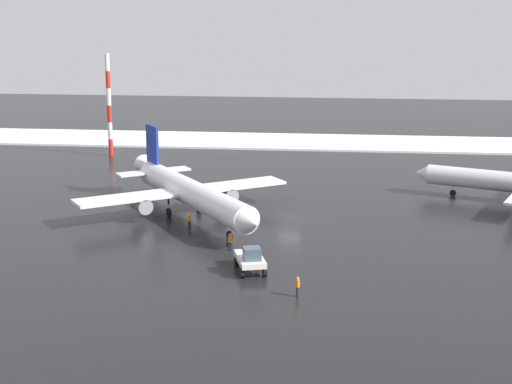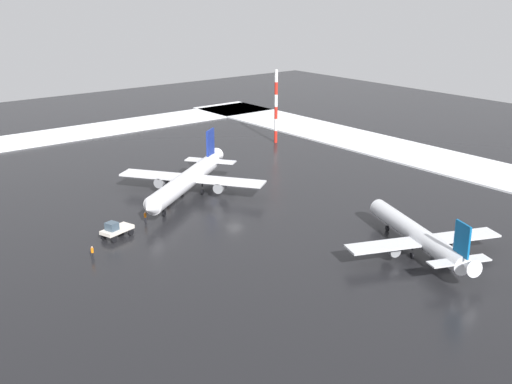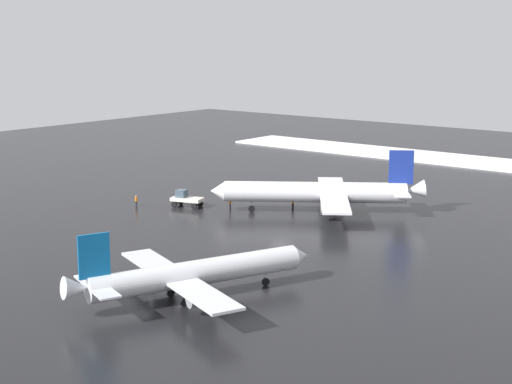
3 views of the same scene
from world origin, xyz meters
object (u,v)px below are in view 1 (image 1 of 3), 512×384
at_px(airplane_parked_portside, 190,192).
at_px(antenna_mast, 109,105).
at_px(ground_crew_beside_wing, 189,220).
at_px(pushback_tug, 251,258).
at_px(ground_crew_mid_apron, 230,241).
at_px(ground_crew_by_nose_gear, 298,286).

bearing_deg(airplane_parked_portside, antenna_mast, 173.85).
distance_m(airplane_parked_portside, ground_crew_beside_wing, 4.72).
bearing_deg(antenna_mast, ground_crew_beside_wing, 117.29).
relative_size(pushback_tug, antenna_mast, 0.31).
height_order(ground_crew_mid_apron, ground_crew_by_nose_gear, same).
bearing_deg(ground_crew_mid_apron, ground_crew_beside_wing, 19.07).
bearing_deg(antenna_mast, pushback_tug, 118.40).
height_order(ground_crew_by_nose_gear, ground_crew_beside_wing, same).
distance_m(pushback_tug, antenna_mast, 61.12).
relative_size(ground_crew_by_nose_gear, ground_crew_beside_wing, 1.00).
bearing_deg(antenna_mast, ground_crew_by_nose_gear, 119.52).
bearing_deg(ground_crew_by_nose_gear, ground_crew_beside_wing, -42.03).
bearing_deg(pushback_tug, ground_crew_mid_apron, -172.88).
xyz_separation_m(pushback_tug, antenna_mast, (28.89, -53.43, 6.75)).
distance_m(airplane_parked_portside, antenna_mast, 41.36).
height_order(ground_crew_by_nose_gear, antenna_mast, antenna_mast).
height_order(ground_crew_mid_apron, antenna_mast, antenna_mast).
bearing_deg(ground_crew_beside_wing, airplane_parked_portside, -152.03).
bearing_deg(ground_crew_mid_apron, ground_crew_by_nose_gear, -166.25).
bearing_deg(pushback_tug, ground_crew_by_nose_gear, 21.94).
distance_m(ground_crew_mid_apron, ground_crew_by_nose_gear, 13.85).
height_order(ground_crew_mid_apron, ground_crew_beside_wing, same).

